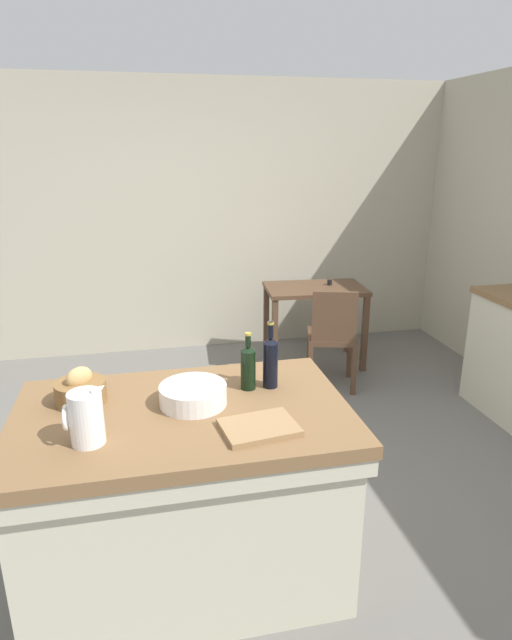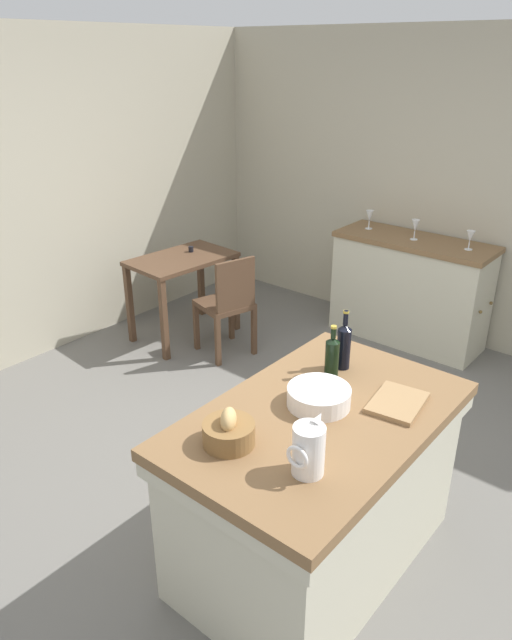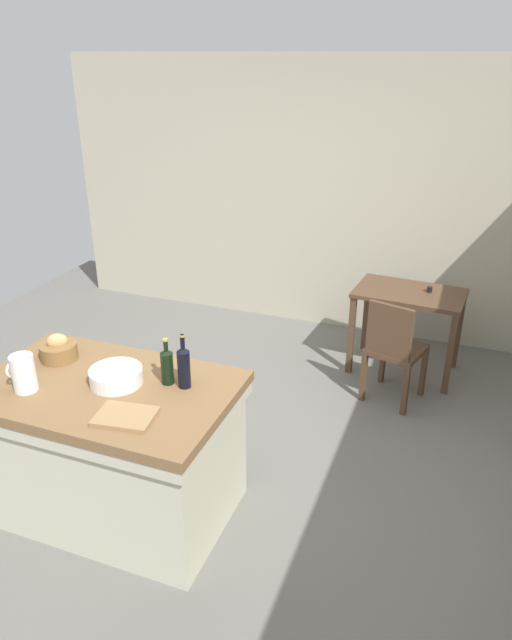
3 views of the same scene
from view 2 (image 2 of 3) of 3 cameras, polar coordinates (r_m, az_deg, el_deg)
The scene contains 16 objects.
ground_plane at distance 3.79m, azimuth 1.77°, elevation -14.75°, with size 6.76×6.76×0.00m, color #66635E.
wall_back at distance 5.08m, azimuth -22.18°, elevation 10.36°, with size 5.32×0.12×2.60m, color #B2AA93.
wall_right at distance 5.35m, azimuth 19.81°, elevation 11.38°, with size 0.12×5.20×2.60m, color #B2AA93.
island_table at distance 3.01m, azimuth 5.88°, elevation -15.41°, with size 1.47×0.92×0.88m.
side_cabinet at distance 5.38m, azimuth 14.60°, elevation 2.82°, with size 0.52×1.36×0.94m.
writing_desk at distance 5.25m, azimuth -7.13°, elevation 4.78°, with size 0.94×0.63×0.80m.
wooden_chair at distance 4.92m, azimuth -2.72°, elevation 1.67°, with size 0.49×0.49×0.89m.
pitcher at distance 2.36m, azimuth 5.07°, elevation -12.38°, with size 0.17×0.13×0.26m.
wash_bowl at distance 2.80m, azimuth 6.09°, elevation -7.38°, with size 0.30×0.30×0.09m, color white.
bread_basket at distance 2.53m, azimuth -2.65°, elevation -10.73°, with size 0.22×0.22×0.17m.
cutting_board at distance 2.88m, azimuth 13.50°, elevation -7.77°, with size 0.30×0.22×0.02m, color #99754C.
wine_bottle_dark at distance 3.09m, azimuth 8.49°, elevation -2.41°, with size 0.07×0.07×0.33m.
wine_bottle_amber at distance 3.01m, azimuth 7.36°, elevation -3.44°, with size 0.07×0.07×0.28m.
wine_glass_far_left at distance 5.04m, azimuth 20.00°, elevation 7.56°, with size 0.07×0.07×0.16m.
wine_glass_left at distance 5.17m, azimuth 15.14°, elevation 8.76°, with size 0.07×0.07×0.17m.
wine_glass_middle at distance 5.41m, azimuth 10.92°, elevation 9.81°, with size 0.07×0.07×0.17m.
Camera 2 is at (-2.32, -1.78, 2.41)m, focal length 33.11 mm.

